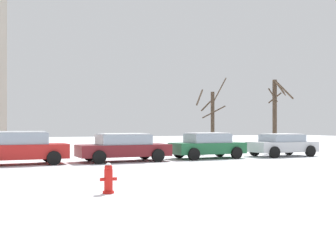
# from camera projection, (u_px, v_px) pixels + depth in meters

# --- Properties ---
(fire_hydrant) EXTENTS (0.44, 0.30, 0.80)m
(fire_hydrant) POSITION_uv_depth(u_px,v_px,m) (108.00, 178.00, 10.91)
(fire_hydrant) COLOR red
(fire_hydrant) RESTS_ON ground
(parked_car_red) EXTENTS (4.20, 2.13, 1.53)m
(parked_car_red) POSITION_uv_depth(u_px,v_px,m) (21.00, 148.00, 19.22)
(parked_car_red) COLOR red
(parked_car_red) RESTS_ON ground
(parked_car_maroon) EXTENTS (4.60, 2.21, 1.40)m
(parked_car_maroon) POSITION_uv_depth(u_px,v_px,m) (123.00, 147.00, 20.91)
(parked_car_maroon) COLOR maroon
(parked_car_maroon) RESTS_ON ground
(parked_car_green) EXTENTS (4.05, 2.09, 1.41)m
(parked_car_green) POSITION_uv_depth(u_px,v_px,m) (207.00, 145.00, 22.95)
(parked_car_green) COLOR #1E6038
(parked_car_green) RESTS_ON ground
(parked_car_silver) EXTENTS (4.01, 2.18, 1.33)m
(parked_car_silver) POSITION_uv_depth(u_px,v_px,m) (282.00, 145.00, 24.62)
(parked_car_silver) COLOR silver
(parked_car_silver) RESTS_ON ground
(tree_far_right) EXTENTS (2.39, 1.67, 4.96)m
(tree_far_right) POSITION_uv_depth(u_px,v_px,m) (212.00, 118.00, 27.59)
(tree_far_right) COLOR #423326
(tree_far_right) RESTS_ON ground
(tree_far_left) EXTENTS (1.78, 1.72, 4.98)m
(tree_far_left) POSITION_uv_depth(u_px,v_px,m) (275.00, 112.00, 28.96)
(tree_far_left) COLOR #423326
(tree_far_left) RESTS_ON ground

